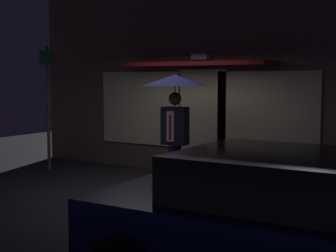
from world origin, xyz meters
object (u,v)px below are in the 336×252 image
Objects in this scene: person_with_umbrella at (175,98)px; sidewalk_bollard at (260,176)px; parked_car at (306,226)px; street_sign_post at (48,101)px.

sidewalk_bollard is (1.25, 0.94, -1.42)m from person_with_umbrella.
parked_car reaches higher than sidewalk_bollard.
person_with_umbrella is 4.20× the size of sidewalk_bollard.
sidewalk_bollard is (4.64, 0.70, -1.28)m from street_sign_post.
street_sign_post is (-3.39, 0.25, -0.14)m from person_with_umbrella.
parked_car is 8.17× the size of sidewalk_bollard.
person_with_umbrella reaches higher than sidewalk_bollard.
sidewalk_bollard is at bearing 30.13° from person_with_umbrella.
person_with_umbrella reaches higher than parked_car.
street_sign_post is at bearing -171.48° from sidewalk_bollard.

